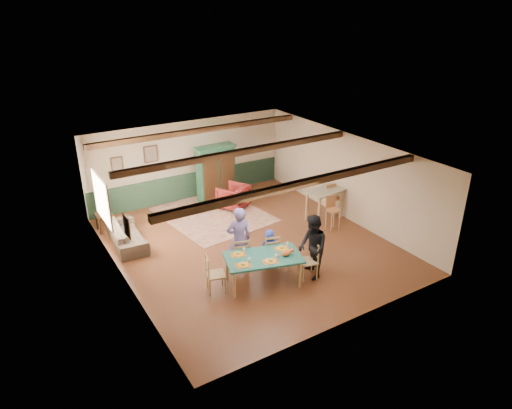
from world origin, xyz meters
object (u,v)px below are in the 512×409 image
dining_table (263,270)px  person_man (239,239)px  table_lamp (102,205)px  sofa (127,234)px  armchair (233,197)px  armoire (216,174)px  counter_table (325,204)px  bar_stool_left (333,214)px  bar_stool_right (334,202)px  dining_chair_far_right (270,250)px  cat (287,252)px  person_child (269,248)px  dining_chair_end_left (216,274)px  person_woman (312,247)px  end_table (105,222)px  dining_chair_end_right (308,260)px  dining_chair_far_left (240,254)px

dining_table → person_man: 1.01m
person_man → table_lamp: person_man is taller
sofa → table_lamp: table_lamp is taller
armchair → table_lamp: 4.12m
armoire → counter_table: size_ratio=1.66×
bar_stool_left → bar_stool_right: (0.58, 0.67, 0.01)m
counter_table → person_man: bearing=-162.2°
dining_chair_far_right → cat: size_ratio=2.64×
sofa → counter_table: (5.77, -1.63, 0.20)m
armchair → bar_stool_left: size_ratio=0.82×
person_child → armchair: bearing=-88.3°
dining_table → dining_chair_end_left: bearing=163.8°
cat → bar_stool_right: 4.06m
armoire → sofa: size_ratio=0.97×
person_woman → sofa: 5.30m
bar_stool_left → bar_stool_right: 0.89m
cat → bar_stool_left: bar_stool_left is taller
dining_chair_end_left → table_lamp: bearing=33.5°
armoire → bar_stool_right: bearing=-52.5°
dining_chair_end_left → armchair: (2.65, 3.98, -0.08)m
end_table → bar_stool_right: bar_stool_right is taller
sofa → cat: bearing=-141.9°
cat → bar_stool_right: bar_stool_right is taller
person_woman → armoire: (0.16, 5.49, 0.15)m
dining_table → bar_stool_right: 4.35m
dining_chair_end_right → counter_table: size_ratio=0.81×
dining_chair_end_right → bar_stool_left: size_ratio=0.90×
dining_chair_end_right → armoire: bearing=-166.5°
sofa → end_table: (-0.31, 1.15, -0.01)m
dining_chair_end_left → sofa: size_ratio=0.47×
dining_table → armchair: armchair is taller
sofa → counter_table: bearing=-102.0°
person_man → armchair: (1.71, 3.43, -0.46)m
cat → armchair: bearing=93.2°
dining_chair_far_right → sofa: (-2.78, 3.12, -0.18)m
person_woman → table_lamp: 6.38m
armchair → person_woman: bearing=56.9°
armoire → bar_stool_left: bearing=-64.4°
armchair → sofa: size_ratio=0.43×
table_lamp → dining_chair_end_right: bearing=-55.1°
person_man → counter_table: person_man is taller
counter_table → dining_chair_far_right: bearing=-153.4°
dining_chair_end_left → person_woman: (2.29, -0.67, 0.35)m
person_child → counter_table: bearing=-138.2°
dining_chair_end_left → dining_table: bearing=-90.0°
dining_chair_far_left → person_man: person_man is taller
cat → dining_chair_far_left: bearing=139.2°
dining_table → counter_table: counter_table is taller
dining_table → end_table: (-2.51, 4.85, -0.09)m
cat → person_man: bearing=136.5°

